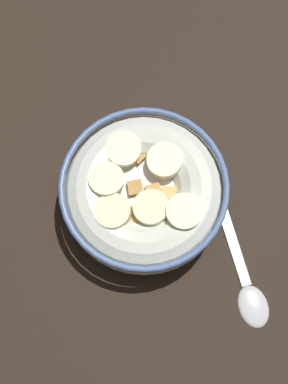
{
  "coord_description": "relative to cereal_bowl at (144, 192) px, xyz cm",
  "views": [
    {
      "loc": [
        -2.57,
        13.44,
        52.1
      ],
      "look_at": [
        0.0,
        0.0,
        3.0
      ],
      "focal_mm": 49.06,
      "sensor_mm": 36.0,
      "label": 1
    }
  ],
  "objects": [
    {
      "name": "cereal_bowl",
      "position": [
        0.0,
        0.0,
        0.0
      ],
      "size": [
        16.14,
        16.14,
        5.73
      ],
      "color": "beige",
      "rests_on": "ground_plane"
    },
    {
      "name": "ground_plane",
      "position": [
        -0.01,
        0.0,
        -3.89
      ],
      "size": [
        132.53,
        132.53,
        2.0
      ],
      "primitive_type": "cube",
      "color": "black"
    },
    {
      "name": "spoon",
      "position": [
        -11.29,
        6.13,
        -2.56
      ],
      "size": [
        9.15,
        16.01,
        0.8
      ],
      "color": "#B7B7BC",
      "rests_on": "ground_plane"
    }
  ]
}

